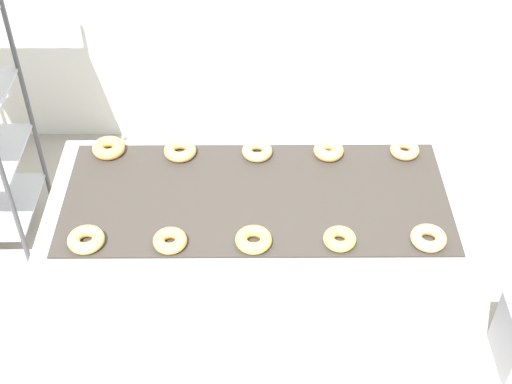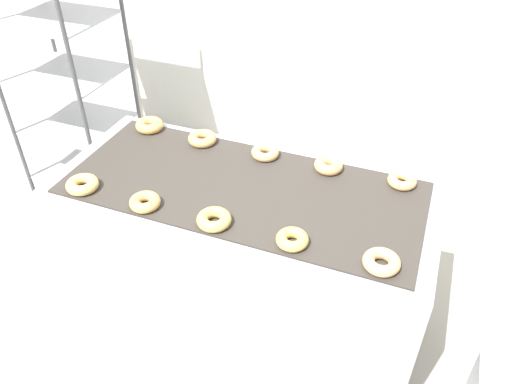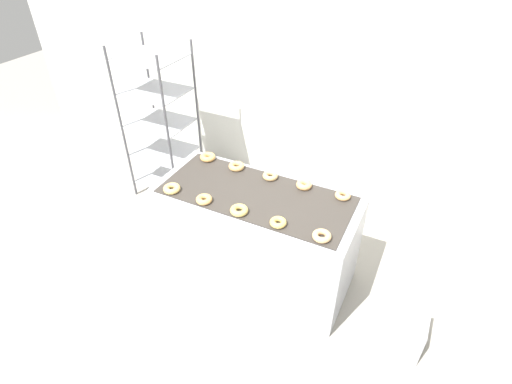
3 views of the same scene
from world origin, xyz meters
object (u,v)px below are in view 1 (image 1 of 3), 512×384
fryer_machine (256,271)px  donut_near_left (170,241)px  donut_far_right (329,150)px  donut_far_rightmost (405,150)px  donut_near_rightmost (428,238)px  donut_near_center (254,240)px  donut_near_right (340,239)px  donut_far_left (180,150)px  donut_near_leftmost (86,240)px  donut_far_center (257,151)px  donut_far_leftmost (109,148)px

fryer_machine → donut_near_left: bearing=-140.0°
donut_far_right → donut_far_rightmost: size_ratio=1.04×
fryer_machine → donut_near_rightmost: bearing=-22.1°
donut_near_left → donut_near_center: (0.29, 0.00, 0.00)m
donut_near_right → donut_far_right: (0.00, 0.49, 0.00)m
donut_far_rightmost → donut_far_left: bearing=-179.9°
donut_near_rightmost → donut_far_left: (-0.91, 0.49, 0.00)m
donut_near_leftmost → donut_far_rightmost: bearing=22.6°
fryer_machine → donut_near_leftmost: size_ratio=12.07×
donut_near_center → donut_far_rightmost: 0.79m
donut_far_left → donut_far_center: donut_far_left is taller
donut_near_center → donut_far_center: (0.02, 0.50, -0.00)m
donut_far_leftmost → donut_far_center: (0.60, -0.02, -0.00)m
donut_far_rightmost → donut_near_right: bearing=-121.7°
donut_far_leftmost → donut_far_left: size_ratio=1.01×
donut_near_leftmost → donut_far_leftmost: bearing=89.7°
donut_near_center → donut_far_rightmost: donut_near_center is taller
donut_near_left → donut_far_center: bearing=58.3°
donut_near_leftmost → donut_near_center: donut_near_leftmost is taller
donut_near_leftmost → donut_near_rightmost: size_ratio=1.02×
donut_near_center → donut_far_right: size_ratio=1.07×
donut_near_center → donut_far_leftmost: size_ratio=0.99×
donut_far_rightmost → donut_far_center: bearing=-179.5°
donut_near_leftmost → donut_far_left: size_ratio=1.00×
donut_far_leftmost → donut_far_right: same height
donut_far_leftmost → donut_far_right: size_ratio=1.08×
donut_near_left → donut_near_right: size_ratio=1.03×
fryer_machine → donut_near_right: 0.59m
fryer_machine → donut_near_center: bearing=-92.3°
donut_near_left → donut_near_right: 0.59m
donut_near_leftmost → donut_far_left: 0.58m
fryer_machine → donut_far_rightmost: bearing=22.7°
donut_far_leftmost → donut_near_rightmost: bearing=-23.1°
donut_far_center → donut_near_right: bearing=-59.9°
donut_far_leftmost → donut_far_rightmost: donut_far_leftmost is taller
donut_near_left → donut_far_right: donut_far_right is taller
donut_near_leftmost → donut_near_center: bearing=-0.3°
donut_near_rightmost → fryer_machine: bearing=157.9°
donut_far_center → donut_far_right: (0.29, 0.00, 0.00)m
donut_near_leftmost → donut_far_left: same height
donut_near_center → donut_far_center: donut_near_center is taller
donut_near_right → donut_far_right: 0.49m
donut_far_left → donut_far_center: 0.31m
fryer_machine → donut_near_right: bearing=-40.3°
donut_near_rightmost → donut_far_leftmost: bearing=156.9°
donut_near_left → donut_near_rightmost: (0.91, 0.01, -0.00)m
donut_near_leftmost → donut_near_center: 0.59m
donut_near_right → donut_far_rightmost: same height
fryer_machine → donut_far_right: 0.59m
donut_near_center → donut_far_center: 0.50m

